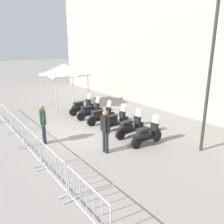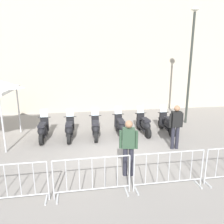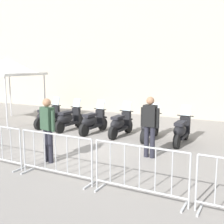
% 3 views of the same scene
% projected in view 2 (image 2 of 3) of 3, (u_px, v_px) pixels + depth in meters
% --- Properties ---
extents(ground_plane, '(120.00, 120.00, 0.00)m').
position_uv_depth(ground_plane, '(115.00, 153.00, 8.14)').
color(ground_plane, gray).
extents(building_facade, '(28.02, 2.65, 11.83)m').
position_uv_depth(building_facade, '(94.00, 19.00, 14.13)').
color(building_facade, '#B2A893').
rests_on(building_facade, ground).
extents(motorcycle_0, '(0.56, 1.72, 1.24)m').
position_uv_depth(motorcycle_0, '(43.00, 130.00, 9.31)').
color(motorcycle_0, black).
rests_on(motorcycle_0, ground).
extents(motorcycle_1, '(0.56, 1.72, 1.24)m').
position_uv_depth(motorcycle_1, '(70.00, 129.00, 9.41)').
color(motorcycle_1, black).
rests_on(motorcycle_1, ground).
extents(motorcycle_2, '(0.56, 1.73, 1.24)m').
position_uv_depth(motorcycle_2, '(95.00, 128.00, 9.59)').
color(motorcycle_2, black).
rests_on(motorcycle_2, ground).
extents(motorcycle_3, '(0.56, 1.72, 1.24)m').
position_uv_depth(motorcycle_3, '(120.00, 126.00, 9.86)').
color(motorcycle_3, black).
rests_on(motorcycle_3, ground).
extents(motorcycle_4, '(0.56, 1.72, 1.24)m').
position_uv_depth(motorcycle_4, '(144.00, 125.00, 10.06)').
color(motorcycle_4, black).
rests_on(motorcycle_4, ground).
extents(motorcycle_5, '(0.56, 1.72, 1.24)m').
position_uv_depth(motorcycle_5, '(167.00, 124.00, 10.19)').
color(motorcycle_5, black).
rests_on(motorcycle_5, ground).
extents(barrier_segment_1, '(1.97, 0.46, 1.07)m').
position_uv_depth(barrier_segment_1, '(6.00, 185.00, 5.19)').
color(barrier_segment_1, '#B2B5B7').
rests_on(barrier_segment_1, ground).
extents(barrier_segment_2, '(1.97, 0.46, 1.07)m').
position_uv_depth(barrier_segment_2, '(92.00, 177.00, 5.52)').
color(barrier_segment_2, '#B2B5B7').
rests_on(barrier_segment_2, ground).
extents(barrier_segment_3, '(1.97, 0.46, 1.07)m').
position_uv_depth(barrier_segment_3, '(169.00, 171.00, 5.85)').
color(barrier_segment_3, '#B2B5B7').
rests_on(barrier_segment_3, ground).
extents(street_lamp, '(0.36, 0.36, 5.85)m').
position_uv_depth(street_lamp, '(191.00, 56.00, 11.10)').
color(street_lamp, '#2D332D').
rests_on(street_lamp, ground).
extents(officer_near_row_end, '(0.54, 0.29, 1.73)m').
position_uv_depth(officer_near_row_end, '(128.00, 145.00, 6.38)').
color(officer_near_row_end, '#23232D').
rests_on(officer_near_row_end, ground).
extents(officer_mid_plaza, '(0.55, 0.23, 1.73)m').
position_uv_depth(officer_mid_plaza, '(176.00, 125.00, 8.31)').
color(officer_mid_plaza, '#23232D').
rests_on(officer_mid_plaza, ground).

